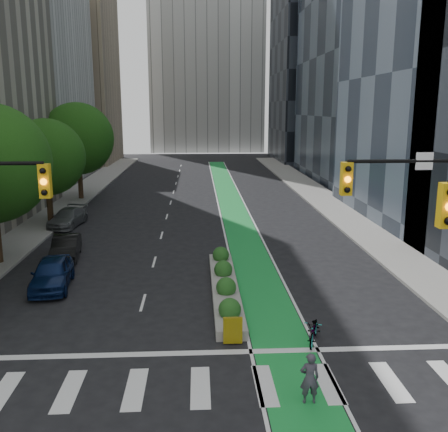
{
  "coord_description": "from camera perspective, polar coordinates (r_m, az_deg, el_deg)",
  "views": [
    {
      "loc": [
        -0.01,
        -14.96,
        8.44
      ],
      "look_at": [
        1.33,
        10.13,
        3.0
      ],
      "focal_mm": 40.0,
      "sensor_mm": 36.0,
      "label": 1
    }
  ],
  "objects": [
    {
      "name": "ground",
      "position": [
        17.18,
        -2.74,
        -17.22
      ],
      "size": [
        160.0,
        160.0,
        0.0
      ],
      "primitive_type": "plane",
      "color": "black",
      "rests_on": "ground"
    },
    {
      "name": "sidewalk_right",
      "position": [
        42.5,
        13.15,
        0.54
      ],
      "size": [
        3.6,
        90.0,
        0.15
      ],
      "primitive_type": "cube",
      "color": "gray",
      "rests_on": "ground"
    },
    {
      "name": "parked_car_left_far",
      "position": [
        38.05,
        -17.42,
        -0.17
      ],
      "size": [
        2.38,
        4.65,
        1.29
      ],
      "primitive_type": "imported",
      "rotation": [
        0.0,
        0.0,
        -0.13
      ],
      "color": "slate",
      "rests_on": "ground"
    },
    {
      "name": "building_tan_far",
      "position": [
        83.52,
        -17.49,
        14.8
      ],
      "size": [
        14.0,
        16.0,
        26.0
      ],
      "primitive_type": "cube",
      "color": "tan",
      "rests_on": "ground"
    },
    {
      "name": "building_dark_end",
      "position": [
        85.52,
        10.9,
        15.73
      ],
      "size": [
        14.0,
        18.0,
        28.0
      ],
      "primitive_type": "cube",
      "color": "black",
      "rests_on": "ground"
    },
    {
      "name": "bike_lane_paint",
      "position": [
        45.85,
        0.77,
        1.61
      ],
      "size": [
        2.2,
        70.0,
        0.01
      ],
      "primitive_type": "cube",
      "color": "green",
      "rests_on": "ground"
    },
    {
      "name": "bicycle",
      "position": [
        19.06,
        10.26,
        -12.69
      ],
      "size": [
        1.21,
        1.91,
        0.95
      ],
      "primitive_type": "imported",
      "rotation": [
        0.0,
        0.0,
        -0.35
      ],
      "color": "gray",
      "rests_on": "ground"
    },
    {
      "name": "tree_midfar",
      "position": [
        38.72,
        -19.65,
        6.33
      ],
      "size": [
        5.6,
        5.6,
        7.76
      ],
      "color": "black",
      "rests_on": "ground"
    },
    {
      "name": "cyclist",
      "position": [
        15.38,
        9.75,
        -17.81
      ],
      "size": [
        0.58,
        0.38,
        1.57
      ],
      "primitive_type": "imported",
      "rotation": [
        0.0,
        0.0,
        3.15
      ],
      "color": "#3C3844",
      "rests_on": "ground"
    },
    {
      "name": "tree_far",
      "position": [
        48.31,
        -16.38,
        8.47
      ],
      "size": [
        6.6,
        6.6,
        9.0
      ],
      "color": "black",
      "rests_on": "ground"
    },
    {
      "name": "parked_car_left_near",
      "position": [
        25.33,
        -19.07,
        -6.2
      ],
      "size": [
        2.19,
        4.44,
        1.46
      ],
      "primitive_type": "imported",
      "rotation": [
        0.0,
        0.0,
        0.11
      ],
      "color": "#0C1C48",
      "rests_on": "ground"
    },
    {
      "name": "sidewalk_left",
      "position": [
        42.5,
        -19.09,
        0.18
      ],
      "size": [
        3.6,
        90.0,
        0.15
      ],
      "primitive_type": "cube",
      "color": "gray",
      "rests_on": "ground"
    },
    {
      "name": "parked_car_left_mid",
      "position": [
        29.88,
        -17.62,
        -3.46
      ],
      "size": [
        1.93,
        4.17,
        1.32
      ],
      "primitive_type": "imported",
      "rotation": [
        0.0,
        0.0,
        0.13
      ],
      "color": "black",
      "rests_on": "ground"
    },
    {
      "name": "median_planter",
      "position": [
        23.46,
        0.1,
        -7.9
      ],
      "size": [
        1.2,
        10.26,
        1.1
      ],
      "color": "gray",
      "rests_on": "ground"
    }
  ]
}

